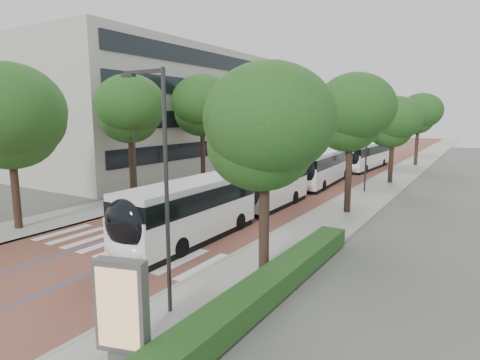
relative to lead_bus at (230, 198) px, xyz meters
name	(u,v)px	position (x,y,z in m)	size (l,w,h in m)	color
ground	(106,252)	(-2.38, -7.48, -1.63)	(160.00, 160.00, 0.00)	#51544C
road	(348,165)	(-2.38, 32.52, -1.62)	(11.00, 140.00, 0.02)	brown
sidewalk_left	(296,161)	(-9.88, 32.52, -1.57)	(4.00, 140.00, 0.12)	#999691
sidewalk_right	(408,169)	(5.12, 32.52, -1.57)	(4.00, 140.00, 0.12)	#999691
kerb_left	(309,162)	(-7.98, 32.52, -1.57)	(0.20, 140.00, 0.14)	gray
kerb_right	(392,168)	(3.22, 32.52, -1.57)	(0.20, 140.00, 0.14)	gray
zebra_crossing	(124,247)	(-2.18, -6.48, -1.60)	(10.55, 3.60, 0.01)	silver
lane_line_left	(336,164)	(-3.98, 32.52, -1.60)	(0.12, 126.00, 0.01)	#2351AF
lane_line_right	(360,166)	(-0.78, 32.52, -1.60)	(0.12, 126.00, 0.01)	#2351AF
office_building	(175,112)	(-21.85, 20.52, 5.37)	(18.11, 40.00, 14.00)	#B4B3A7
hedge	(271,283)	(6.72, -7.48, -1.11)	(1.20, 14.00, 0.80)	#184216
streetlight_near	(162,173)	(4.24, -10.48, 3.19)	(1.82, 0.20, 8.00)	#2B2B2E
streetlight_far	(365,137)	(4.24, 14.52, 3.19)	(1.82, 0.20, 8.00)	#2B2B2E
lamp_post_left	(135,150)	(-8.48, 0.52, 2.49)	(0.14, 0.14, 8.00)	#2B2B2E
trees_left	(236,114)	(-9.88, 16.53, 5.09)	(6.22, 60.93, 9.99)	black
trees_right	(378,121)	(5.32, 14.06, 4.54)	(5.35, 47.31, 8.77)	black
lead_bus	(230,198)	(0.00, 0.00, 0.00)	(2.72, 18.42, 3.20)	black
bus_queued_0	(322,168)	(-0.19, 16.45, 0.00)	(3.19, 12.52, 3.20)	white
bus_queued_1	(365,156)	(0.52, 29.39, 0.00)	(3.12, 12.51, 3.20)	white
ad_panel	(122,311)	(5.37, -13.37, 0.02)	(1.45, 0.76, 2.92)	#59595B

